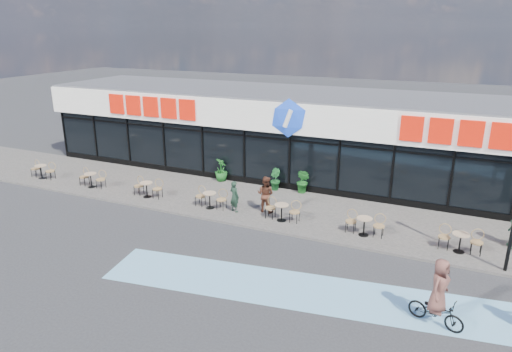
# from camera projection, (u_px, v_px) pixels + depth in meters

# --- Properties ---
(ground) EXTENTS (120.00, 120.00, 0.00)m
(ground) POSITION_uv_depth(u_px,v_px,m) (225.00, 249.00, 17.22)
(ground) COLOR #28282B
(ground) RESTS_ON ground
(sidewalk) EXTENTS (44.00, 5.00, 0.10)m
(sidewalk) POSITION_uv_depth(u_px,v_px,m) (270.00, 206.00, 21.11)
(sidewalk) COLOR #5E5954
(sidewalk) RESTS_ON ground
(bike_lane) EXTENTS (14.17, 4.13, 0.01)m
(bike_lane) POSITION_uv_depth(u_px,v_px,m) (315.00, 293.00, 14.38)
(bike_lane) COLOR #69A2C7
(bike_lane) RESTS_ON ground
(building) EXTENTS (30.60, 6.57, 4.75)m
(building) POSITION_uv_depth(u_px,v_px,m) (308.00, 134.00, 25.10)
(building) COLOR black
(building) RESTS_ON ground
(bistro_set_0) EXTENTS (1.54, 0.62, 0.90)m
(bistro_set_0) POSITION_uv_depth(u_px,v_px,m) (43.00, 170.00, 24.80)
(bistro_set_0) COLOR tan
(bistro_set_0) RESTS_ON sidewalk
(bistro_set_1) EXTENTS (1.54, 0.62, 0.90)m
(bistro_set_1) POSITION_uv_depth(u_px,v_px,m) (92.00, 178.00, 23.45)
(bistro_set_1) COLOR tan
(bistro_set_1) RESTS_ON sidewalk
(bistro_set_2) EXTENTS (1.54, 0.62, 0.90)m
(bistro_set_2) POSITION_uv_depth(u_px,v_px,m) (148.00, 187.00, 22.10)
(bistro_set_2) COLOR tan
(bistro_set_2) RESTS_ON sidewalk
(bistro_set_3) EXTENTS (1.54, 0.62, 0.90)m
(bistro_set_3) POSITION_uv_depth(u_px,v_px,m) (211.00, 198.00, 20.75)
(bistro_set_3) COLOR tan
(bistro_set_3) RESTS_ON sidewalk
(bistro_set_4) EXTENTS (1.54, 0.62, 0.90)m
(bistro_set_4) POSITION_uv_depth(u_px,v_px,m) (282.00, 210.00, 19.40)
(bistro_set_4) COLOR tan
(bistro_set_4) RESTS_ON sidewalk
(bistro_set_5) EXTENTS (1.54, 0.62, 0.90)m
(bistro_set_5) POSITION_uv_depth(u_px,v_px,m) (365.00, 224.00, 18.06)
(bistro_set_5) COLOR tan
(bistro_set_5) RESTS_ON sidewalk
(bistro_set_6) EXTENTS (1.54, 0.62, 0.90)m
(bistro_set_6) POSITION_uv_depth(u_px,v_px,m) (460.00, 240.00, 16.71)
(bistro_set_6) COLOR tan
(bistro_set_6) RESTS_ON sidewalk
(potted_plant_left) EXTENTS (0.89, 0.89, 1.20)m
(potted_plant_left) POSITION_uv_depth(u_px,v_px,m) (221.00, 170.00, 24.30)
(potted_plant_left) COLOR #164E1A
(potted_plant_left) RESTS_ON sidewalk
(potted_plant_mid) EXTENTS (0.76, 0.77, 1.09)m
(potted_plant_mid) POSITION_uv_depth(u_px,v_px,m) (275.00, 179.00, 22.99)
(potted_plant_mid) COLOR #13441B
(potted_plant_mid) RESTS_ON sidewalk
(potted_plant_right) EXTENTS (0.86, 0.81, 1.23)m
(potted_plant_right) POSITION_uv_depth(u_px,v_px,m) (303.00, 181.00, 22.48)
(potted_plant_right) COLOR #18571C
(potted_plant_right) RESTS_ON sidewalk
(patron_left) EXTENTS (0.61, 0.52, 1.43)m
(patron_left) POSITION_uv_depth(u_px,v_px,m) (234.00, 196.00, 20.22)
(patron_left) COLOR black
(patron_left) RESTS_ON sidewalk
(patron_right) EXTENTS (0.82, 0.65, 1.64)m
(patron_right) POSITION_uv_depth(u_px,v_px,m) (265.00, 194.00, 20.18)
(patron_right) COLOR #472519
(patron_right) RESTS_ON sidewalk
(cyclist_a) EXTENTS (1.67, 1.01, 2.04)m
(cyclist_a) POSITION_uv_depth(u_px,v_px,m) (438.00, 300.00, 12.62)
(cyclist_a) COLOR black
(cyclist_a) RESTS_ON ground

